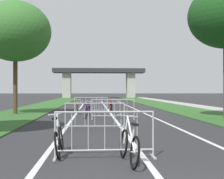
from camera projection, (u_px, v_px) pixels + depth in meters
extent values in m
cube|color=#2D5B26|center=(48.00, 105.00, 32.22)|extent=(3.47, 70.99, 0.05)
cube|color=#2D5B26|center=(159.00, 104.00, 32.92)|extent=(3.47, 70.99, 0.05)
cube|color=#9E9B93|center=(184.00, 104.00, 33.08)|extent=(1.88, 70.99, 0.08)
cube|color=silver|center=(108.00, 110.00, 24.08)|extent=(0.14, 41.07, 0.01)
cube|color=silver|center=(137.00, 110.00, 24.21)|extent=(0.14, 41.07, 0.01)
cube|color=silver|center=(79.00, 110.00, 23.94)|extent=(0.14, 41.07, 0.01)
cube|color=#2D2D30|center=(99.00, 71.00, 62.16)|extent=(18.13, 3.89, 0.83)
cube|color=#ADA89E|center=(67.00, 85.00, 61.77)|extent=(1.62, 2.40, 5.01)
cube|color=#ADA89E|center=(131.00, 85.00, 62.54)|extent=(1.62, 2.40, 5.01)
cylinder|color=#4C3823|center=(15.00, 86.00, 19.44)|extent=(0.27, 0.27, 3.54)
ellipsoid|color=#38702D|center=(15.00, 31.00, 19.45)|extent=(4.45, 4.45, 3.78)
cylinder|color=#ADADB2|center=(55.00, 135.00, 6.82)|extent=(0.04, 0.04, 1.05)
cube|color=#ADADB2|center=(55.00, 158.00, 6.82)|extent=(0.07, 0.44, 0.03)
cylinder|color=#ADADB2|center=(153.00, 134.00, 7.02)|extent=(0.04, 0.04, 1.05)
cube|color=#ADADB2|center=(153.00, 157.00, 7.02)|extent=(0.07, 0.44, 0.03)
cylinder|color=#ADADB2|center=(105.00, 112.00, 6.92)|extent=(2.19, 0.10, 0.04)
cylinder|color=#ADADB2|center=(105.00, 150.00, 6.92)|extent=(2.19, 0.10, 0.04)
cylinder|color=#ADADB2|center=(72.00, 131.00, 6.86)|extent=(0.02, 0.02, 0.87)
cylinder|color=#ADADB2|center=(88.00, 131.00, 6.89)|extent=(0.02, 0.02, 0.87)
cylinder|color=#ADADB2|center=(105.00, 131.00, 6.92)|extent=(0.02, 0.02, 0.87)
cylinder|color=#ADADB2|center=(121.00, 130.00, 6.95)|extent=(0.02, 0.02, 0.87)
cylinder|color=#ADADB2|center=(137.00, 130.00, 6.99)|extent=(0.02, 0.02, 0.87)
cylinder|color=#ADADB2|center=(65.00, 117.00, 11.52)|extent=(0.04, 0.04, 1.05)
cube|color=#ADADB2|center=(65.00, 131.00, 11.51)|extent=(0.08, 0.44, 0.03)
cylinder|color=#ADADB2|center=(124.00, 117.00, 11.56)|extent=(0.04, 0.04, 1.05)
cube|color=#ADADB2|center=(124.00, 131.00, 11.55)|extent=(0.08, 0.44, 0.03)
cylinder|color=#ADADB2|center=(95.00, 103.00, 11.54)|extent=(2.19, 0.13, 0.04)
cylinder|color=#ADADB2|center=(95.00, 126.00, 11.53)|extent=(2.19, 0.13, 0.04)
cylinder|color=#ADADB2|center=(75.00, 114.00, 11.52)|extent=(0.02, 0.02, 0.87)
cylinder|color=#ADADB2|center=(85.00, 114.00, 11.53)|extent=(0.02, 0.02, 0.87)
cylinder|color=#ADADB2|center=(95.00, 114.00, 11.54)|extent=(0.02, 0.02, 0.87)
cylinder|color=#ADADB2|center=(105.00, 114.00, 11.54)|extent=(0.02, 0.02, 0.87)
cylinder|color=#ADADB2|center=(114.00, 114.00, 11.55)|extent=(0.02, 0.02, 0.87)
cylinder|color=#ADADB2|center=(92.00, 109.00, 16.21)|extent=(0.04, 0.04, 1.05)
cube|color=#ADADB2|center=(92.00, 119.00, 16.21)|extent=(0.08, 0.44, 0.03)
cylinder|color=#ADADB2|center=(134.00, 109.00, 16.23)|extent=(0.04, 0.04, 1.05)
cube|color=#ADADB2|center=(134.00, 119.00, 16.23)|extent=(0.08, 0.44, 0.03)
cylinder|color=#ADADB2|center=(113.00, 100.00, 16.22)|extent=(2.19, 0.16, 0.04)
cylinder|color=#ADADB2|center=(113.00, 116.00, 16.22)|extent=(2.19, 0.16, 0.04)
cylinder|color=#ADADB2|center=(99.00, 107.00, 16.22)|extent=(0.02, 0.02, 0.87)
cylinder|color=#ADADB2|center=(106.00, 107.00, 16.22)|extent=(0.02, 0.02, 0.87)
cylinder|color=#ADADB2|center=(113.00, 107.00, 16.22)|extent=(0.02, 0.02, 0.87)
cylinder|color=#ADADB2|center=(120.00, 107.00, 16.22)|extent=(0.02, 0.02, 0.87)
cylinder|color=#ADADB2|center=(127.00, 107.00, 16.23)|extent=(0.02, 0.02, 0.87)
cylinder|color=#ADADB2|center=(75.00, 105.00, 20.76)|extent=(0.04, 0.04, 1.05)
cube|color=#ADADB2|center=(75.00, 113.00, 20.76)|extent=(0.08, 0.44, 0.03)
cylinder|color=#ADADB2|center=(107.00, 105.00, 20.79)|extent=(0.04, 0.04, 1.05)
cube|color=#ADADB2|center=(107.00, 113.00, 20.79)|extent=(0.08, 0.44, 0.03)
cylinder|color=#ADADB2|center=(91.00, 98.00, 20.78)|extent=(2.19, 0.14, 0.04)
cylinder|color=#ADADB2|center=(91.00, 110.00, 20.77)|extent=(2.19, 0.14, 0.04)
cylinder|color=#ADADB2|center=(80.00, 104.00, 20.76)|extent=(0.02, 0.02, 0.87)
cylinder|color=#ADADB2|center=(85.00, 104.00, 20.77)|extent=(0.02, 0.02, 0.87)
cylinder|color=#ADADB2|center=(91.00, 104.00, 20.78)|extent=(0.02, 0.02, 0.87)
cylinder|color=#ADADB2|center=(96.00, 104.00, 20.78)|extent=(0.02, 0.02, 0.87)
cylinder|color=#ADADB2|center=(102.00, 104.00, 20.79)|extent=(0.02, 0.02, 0.87)
torus|color=black|center=(111.00, 108.00, 20.84)|extent=(0.23, 0.67, 0.65)
torus|color=black|center=(112.00, 107.00, 21.81)|extent=(0.23, 0.67, 0.65)
cylinder|color=red|center=(111.00, 104.00, 21.30)|extent=(0.11, 0.95, 0.57)
cylinder|color=red|center=(111.00, 104.00, 21.12)|extent=(0.14, 0.10, 0.61)
cylinder|color=red|center=(111.00, 108.00, 20.99)|extent=(0.08, 0.32, 0.08)
cylinder|color=red|center=(112.00, 103.00, 21.79)|extent=(0.12, 0.08, 0.54)
cube|color=black|center=(110.00, 100.00, 21.09)|extent=(0.14, 0.25, 0.06)
cylinder|color=#99999E|center=(111.00, 100.00, 21.76)|extent=(0.47, 0.10, 0.09)
torus|color=black|center=(86.00, 108.00, 20.63)|extent=(0.24, 0.63, 0.61)
torus|color=black|center=(85.00, 108.00, 21.58)|extent=(0.24, 0.63, 0.61)
cylinder|color=black|center=(85.00, 105.00, 21.08)|extent=(0.26, 0.92, 0.51)
cylinder|color=black|center=(85.00, 105.00, 20.90)|extent=(0.16, 0.13, 0.60)
cylinder|color=black|center=(86.00, 109.00, 20.79)|extent=(0.06, 0.31, 0.07)
cylinder|color=black|center=(84.00, 104.00, 21.55)|extent=(0.14, 0.11, 0.48)
cube|color=black|center=(84.00, 100.00, 20.85)|extent=(0.14, 0.25, 0.07)
cylinder|color=#99999E|center=(84.00, 101.00, 21.52)|extent=(0.45, 0.09, 0.12)
torus|color=black|center=(89.00, 111.00, 17.24)|extent=(0.18, 0.68, 0.68)
torus|color=black|center=(86.00, 113.00, 16.20)|extent=(0.18, 0.68, 0.68)
cylinder|color=#662884|center=(88.00, 107.00, 16.75)|extent=(0.11, 1.01, 0.64)
cylinder|color=#662884|center=(88.00, 108.00, 16.95)|extent=(0.10, 0.12, 0.55)
cylinder|color=#662884|center=(88.00, 112.00, 17.08)|extent=(0.07, 0.34, 0.08)
cylinder|color=#662884|center=(87.00, 107.00, 16.23)|extent=(0.10, 0.09, 0.61)
cube|color=black|center=(89.00, 103.00, 16.98)|extent=(0.13, 0.25, 0.06)
cylinder|color=#99999E|center=(87.00, 101.00, 16.25)|extent=(0.55, 0.09, 0.07)
torus|color=black|center=(77.00, 108.00, 20.70)|extent=(0.16, 0.63, 0.62)
torus|color=black|center=(78.00, 109.00, 19.75)|extent=(0.16, 0.63, 0.62)
cylinder|color=gold|center=(77.00, 104.00, 20.24)|extent=(0.06, 0.93, 0.63)
cylinder|color=gold|center=(77.00, 105.00, 20.42)|extent=(0.11, 0.11, 0.56)
cylinder|color=gold|center=(77.00, 109.00, 20.54)|extent=(0.06, 0.31, 0.07)
cylinder|color=gold|center=(77.00, 104.00, 19.77)|extent=(0.11, 0.09, 0.60)
cube|color=black|center=(76.00, 101.00, 20.45)|extent=(0.13, 0.25, 0.06)
cylinder|color=#99999E|center=(77.00, 100.00, 19.79)|extent=(0.55, 0.08, 0.08)
torus|color=black|center=(135.00, 153.00, 5.93)|extent=(0.19, 0.65, 0.65)
torus|color=black|center=(124.00, 143.00, 6.96)|extent=(0.19, 0.65, 0.65)
cylinder|color=silver|center=(131.00, 133.00, 6.43)|extent=(0.07, 1.02, 0.65)
cylinder|color=silver|center=(133.00, 138.00, 6.23)|extent=(0.12, 0.12, 0.57)
cylinder|color=silver|center=(133.00, 152.00, 6.10)|extent=(0.07, 0.34, 0.08)
cylinder|color=silver|center=(126.00, 130.00, 6.94)|extent=(0.12, 0.09, 0.62)
cube|color=black|center=(135.00, 124.00, 6.20)|extent=(0.13, 0.25, 0.06)
cylinder|color=#99999E|center=(128.00, 116.00, 6.93)|extent=(0.49, 0.08, 0.09)
torus|color=black|center=(57.00, 146.00, 6.75)|extent=(0.15, 0.63, 0.62)
torus|color=black|center=(61.00, 139.00, 7.71)|extent=(0.15, 0.63, 0.62)
cylinder|color=#B7B7BC|center=(57.00, 129.00, 7.20)|extent=(0.15, 0.94, 0.65)
cylinder|color=#B7B7BC|center=(57.00, 132.00, 7.02)|extent=(0.14, 0.12, 0.62)
cylinder|color=#B7B7BC|center=(58.00, 145.00, 6.91)|extent=(0.03, 0.31, 0.07)
cylinder|color=#B7B7BC|center=(59.00, 126.00, 7.68)|extent=(0.13, 0.10, 0.63)
cube|color=black|center=(55.00, 119.00, 6.99)|extent=(0.11, 0.24, 0.06)
cylinder|color=#99999E|center=(57.00, 114.00, 7.65)|extent=(0.45, 0.04, 0.09)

